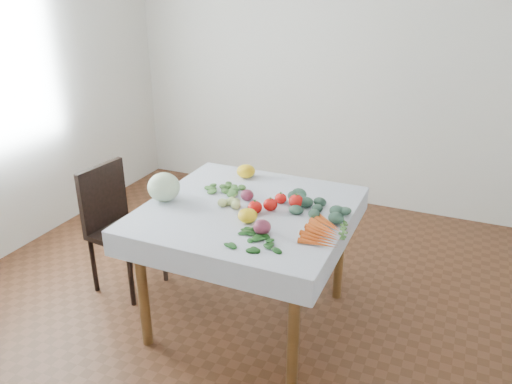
% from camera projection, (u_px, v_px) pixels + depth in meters
% --- Properties ---
extents(ground, '(4.00, 4.00, 0.00)m').
position_uv_depth(ground, '(249.00, 317.00, 3.10)').
color(ground, '#58301B').
extents(back_wall, '(4.00, 0.04, 2.70)m').
position_uv_depth(back_wall, '(344.00, 53.00, 4.25)').
color(back_wall, white).
rests_on(back_wall, ground).
extents(table, '(1.00, 1.00, 0.75)m').
position_uv_depth(table, '(248.00, 223.00, 2.84)').
color(table, brown).
rests_on(table, ground).
extents(tablecloth, '(1.12, 1.12, 0.01)m').
position_uv_depth(tablecloth, '(248.00, 208.00, 2.80)').
color(tablecloth, white).
rests_on(tablecloth, table).
extents(chair, '(0.42, 0.42, 0.84)m').
position_uv_depth(chair, '(116.00, 219.00, 3.27)').
color(chair, black).
rests_on(chair, ground).
extents(cabbage, '(0.20, 0.20, 0.17)m').
position_uv_depth(cabbage, '(164.00, 187.00, 2.85)').
color(cabbage, beige).
rests_on(cabbage, tablecloth).
extents(tomato_a, '(0.08, 0.08, 0.06)m').
position_uv_depth(tomato_a, '(281.00, 198.00, 2.83)').
color(tomato_a, red).
rests_on(tomato_a, tablecloth).
extents(tomato_b, '(0.10, 0.10, 0.07)m').
position_uv_depth(tomato_b, '(270.00, 205.00, 2.75)').
color(tomato_b, red).
rests_on(tomato_b, tablecloth).
extents(tomato_c, '(0.08, 0.08, 0.07)m').
position_uv_depth(tomato_c, '(255.00, 207.00, 2.71)').
color(tomato_c, red).
rests_on(tomato_c, tablecloth).
extents(tomato_d, '(0.11, 0.11, 0.07)m').
position_uv_depth(tomato_d, '(296.00, 201.00, 2.78)').
color(tomato_d, red).
rests_on(tomato_d, tablecloth).
extents(heirloom_back, '(0.15, 0.15, 0.08)m').
position_uv_depth(heirloom_back, '(246.00, 171.00, 3.20)').
color(heirloom_back, yellow).
rests_on(heirloom_back, tablecloth).
extents(heirloom_front, '(0.14, 0.14, 0.07)m').
position_uv_depth(heirloom_front, '(248.00, 216.00, 2.61)').
color(heirloom_front, yellow).
rests_on(heirloom_front, tablecloth).
extents(onion_a, '(0.08, 0.08, 0.07)m').
position_uv_depth(onion_a, '(247.00, 195.00, 2.87)').
color(onion_a, '#58192F').
rests_on(onion_a, tablecloth).
extents(onion_b, '(0.10, 0.10, 0.08)m').
position_uv_depth(onion_b, '(262.00, 227.00, 2.49)').
color(onion_b, '#58192F').
rests_on(onion_b, tablecloth).
extents(tomatillo_cluster, '(0.13, 0.11, 0.04)m').
position_uv_depth(tomatillo_cluster, '(228.00, 202.00, 2.81)').
color(tomatillo_cluster, '#B5C873').
rests_on(tomatillo_cluster, tablecloth).
extents(carrot_bunch, '(0.19, 0.33, 0.03)m').
position_uv_depth(carrot_bunch, '(323.00, 232.00, 2.49)').
color(carrot_bunch, orange).
rests_on(carrot_bunch, tablecloth).
extents(kale_bunch, '(0.33, 0.31, 0.05)m').
position_uv_depth(kale_bunch, '(319.00, 205.00, 2.76)').
color(kale_bunch, '#32523F').
rests_on(kale_bunch, tablecloth).
extents(basil_bunch, '(0.26, 0.23, 0.01)m').
position_uv_depth(basil_bunch, '(255.00, 242.00, 2.41)').
color(basil_bunch, '#194C17').
rests_on(basil_bunch, tablecloth).
extents(dill_bunch, '(0.25, 0.19, 0.02)m').
position_uv_depth(dill_bunch, '(223.00, 189.00, 3.01)').
color(dill_bunch, '#467234').
rests_on(dill_bunch, tablecloth).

